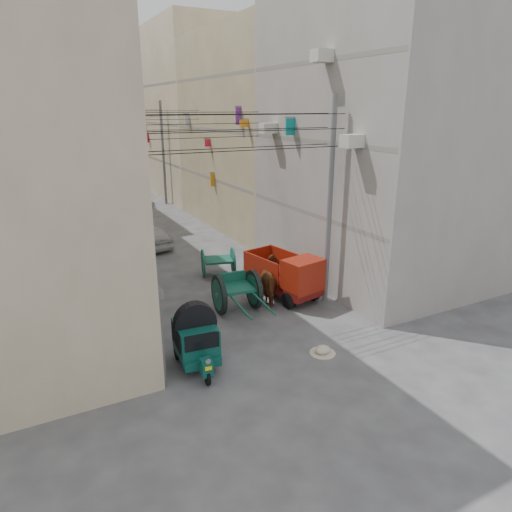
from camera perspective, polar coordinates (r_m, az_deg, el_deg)
ground at (r=12.86m, az=11.26°, el=-18.10°), size 140.00×140.00×0.00m
building_row_right at (r=44.57m, az=-8.41°, el=16.60°), size 8.00×62.00×14.00m
end_cap_building at (r=74.22m, az=-23.13°, el=15.98°), size 22.00×10.00×13.00m
shutters_left at (r=19.47m, az=-17.55°, el=-0.79°), size 0.18×14.40×2.88m
signboards at (r=30.61m, az=-14.60°, el=9.88°), size 8.22×40.52×5.67m
ac_units at (r=18.75m, az=6.73°, el=17.74°), size 0.70×6.55×3.35m
utility_poles at (r=26.06m, az=-12.25°, el=9.96°), size 7.40×22.20×8.00m
overhead_cables at (r=23.33m, az=-10.92°, el=15.97°), size 7.40×22.52×1.12m
auto_rickshaw at (r=14.05m, az=-7.53°, el=-10.07°), size 1.42×2.27×1.57m
tonga_cart at (r=17.55m, az=-2.41°, el=-4.43°), size 1.71×3.48×1.53m
mini_truck at (r=18.60m, az=4.18°, el=-2.75°), size 2.12×3.60×1.90m
second_cart at (r=21.26m, az=-4.76°, el=-0.66°), size 1.76×1.64×1.30m
feed_sack at (r=15.06m, az=8.33°, el=-11.51°), size 0.52×0.41×0.26m
horse at (r=18.40m, az=2.04°, el=-3.09°), size 1.57×2.25×1.74m
distant_car_white at (r=26.24m, az=-13.11°, el=2.40°), size 2.02×3.81×1.24m
distant_car_grey at (r=38.57m, az=-14.26°, el=7.14°), size 1.33×3.28×1.06m
distant_car_green at (r=52.03m, az=-21.76°, el=9.24°), size 1.88×4.22×1.20m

